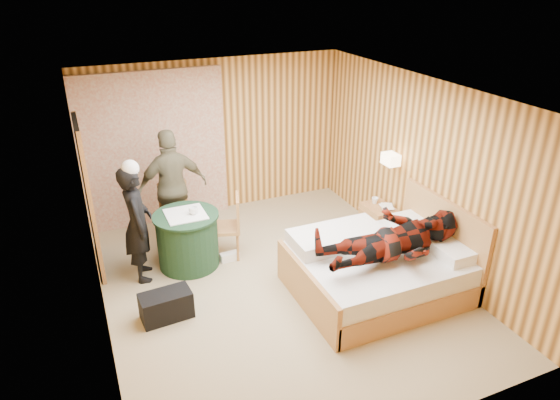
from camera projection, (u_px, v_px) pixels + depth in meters
name	position (u px, v px, depth m)	size (l,w,h in m)	color
floor	(277.00, 285.00, 6.46)	(4.20, 5.00, 0.01)	tan
ceiling	(277.00, 93.00, 5.40)	(4.20, 5.00, 0.01)	white
wall_back	(216.00, 138.00, 8.01)	(4.20, 0.02, 2.50)	#F5B85E
wall_left	(91.00, 231.00, 5.18)	(0.02, 5.00, 2.50)	#F5B85E
wall_right	(421.00, 172.00, 6.68)	(0.02, 5.00, 2.50)	#F5B85E
curtain	(155.00, 150.00, 7.61)	(2.20, 0.08, 2.40)	beige
doorway	(89.00, 198.00, 6.45)	(0.06, 0.90, 2.05)	black
wall_lamp	(391.00, 159.00, 6.97)	(0.26, 0.24, 0.16)	gold
bed	(378.00, 268.00, 6.24)	(2.01, 1.59, 1.09)	tan
nightstand	(378.00, 222.00, 7.48)	(0.40, 0.54, 0.52)	tan
round_table	(188.00, 239.00, 6.75)	(0.88, 0.88, 0.78)	#1F4424
chair_far	(175.00, 209.00, 7.27)	(0.42, 0.42, 0.93)	tan
chair_near	(231.00, 222.00, 6.91)	(0.52, 0.52, 0.91)	tan
duffel_bag	(166.00, 306.00, 5.80)	(0.59, 0.31, 0.33)	black
sneaker_left	(208.00, 253.00, 7.05)	(0.30, 0.12, 0.13)	white
sneaker_right	(230.00, 257.00, 6.98)	(0.27, 0.11, 0.12)	white
woman_standing	(138.00, 224.00, 6.33)	(0.57, 0.37, 1.56)	black
man_at_table	(173.00, 187.00, 7.17)	(1.01, 0.42, 1.72)	#686145
man_on_bed	(396.00, 230.00, 5.78)	(1.77, 0.67, 0.86)	#5F1409
book_lower	(381.00, 207.00, 7.33)	(0.17, 0.22, 0.02)	white
book_upper	(382.00, 206.00, 7.32)	(0.16, 0.22, 0.02)	white
cup_nightstand	(375.00, 200.00, 7.46)	(0.10, 0.10, 0.09)	white
cup_table	(194.00, 211.00, 6.56)	(0.12, 0.12, 0.10)	white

